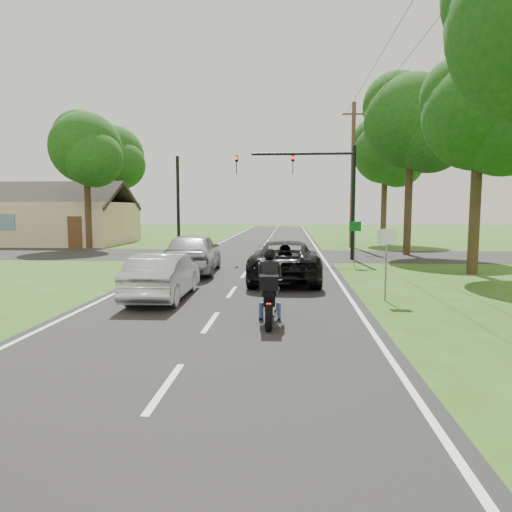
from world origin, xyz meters
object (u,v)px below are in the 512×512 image
(silver_suv, at_px, (193,253))
(motorcycle_rider, at_px, (270,294))
(silver_sedan, at_px, (163,276))
(sign_white, at_px, (387,247))
(utility_pole_far, at_px, (353,175))
(traffic_signal, at_px, (318,182))
(sign_green, at_px, (355,233))
(dark_suv, at_px, (285,260))

(silver_suv, bearing_deg, motorcycle_rider, 109.60)
(silver_sedan, xyz_separation_m, sign_white, (6.62, 0.20, 0.90))
(silver_sedan, xyz_separation_m, utility_pole_far, (8.12, 19.22, 4.38))
(silver_suv, relative_size, traffic_signal, 0.79)
(motorcycle_rider, height_order, utility_pole_far, utility_pole_far)
(utility_pole_far, bearing_deg, sign_white, -94.51)
(silver_suv, xyz_separation_m, sign_white, (6.88, -5.32, 0.72))
(sign_white, height_order, sign_green, same)
(silver_suv, distance_m, traffic_signal, 8.58)
(motorcycle_rider, bearing_deg, silver_sedan, 138.98)
(silver_sedan, relative_size, utility_pole_far, 0.42)
(silver_sedan, distance_m, sign_white, 6.69)
(silver_sedan, bearing_deg, motorcycle_rider, 139.30)
(traffic_signal, relative_size, sign_green, 3.00)
(dark_suv, height_order, utility_pole_far, utility_pole_far)
(traffic_signal, xyz_separation_m, sign_white, (1.36, -11.02, -2.54))
(silver_suv, bearing_deg, utility_pole_far, -125.28)
(dark_suv, xyz_separation_m, sign_green, (3.20, 4.43, 0.82))
(silver_sedan, bearing_deg, traffic_signal, -116.02)
(utility_pole_far, bearing_deg, motorcycle_rider, -102.30)
(sign_green, bearing_deg, silver_suv, -159.29)
(silver_suv, relative_size, sign_green, 2.39)
(traffic_signal, xyz_separation_m, sign_green, (1.56, -3.02, -2.54))
(utility_pole_far, height_order, sign_white, utility_pole_far)
(motorcycle_rider, xyz_separation_m, utility_pole_far, (4.79, 21.99, 4.37))
(motorcycle_rider, height_order, sign_green, sign_green)
(motorcycle_rider, distance_m, sign_white, 4.53)
(motorcycle_rider, xyz_separation_m, silver_suv, (-3.59, 8.30, 0.16))
(utility_pole_far, distance_m, sign_white, 19.39)
(traffic_signal, bearing_deg, dark_suv, -102.43)
(motorcycle_rider, xyz_separation_m, sign_white, (3.29, 2.97, 0.88))
(silver_sedan, xyz_separation_m, silver_suv, (-0.26, 5.52, 0.18))
(motorcycle_rider, xyz_separation_m, sign_green, (3.49, 10.97, 0.88))
(utility_pole_far, xyz_separation_m, sign_green, (-1.30, -11.02, -3.49))
(motorcycle_rider, bearing_deg, silver_suv, 112.19)
(dark_suv, height_order, sign_green, sign_green)
(utility_pole_far, distance_m, sign_green, 11.63)
(sign_white, bearing_deg, sign_green, 88.57)
(motorcycle_rider, distance_m, traffic_signal, 14.53)
(dark_suv, bearing_deg, traffic_signal, -102.27)
(silver_sedan, distance_m, silver_suv, 5.53)
(dark_suv, bearing_deg, sign_white, 130.26)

